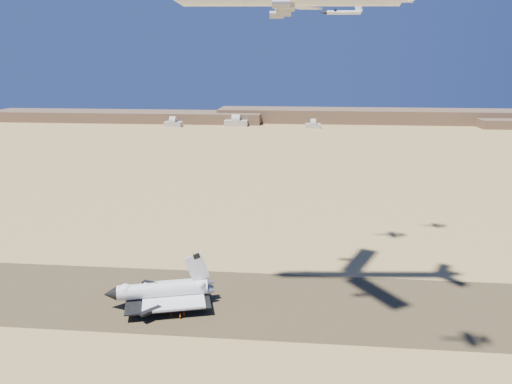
# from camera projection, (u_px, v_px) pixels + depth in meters

# --- Properties ---
(ground) EXTENTS (1200.00, 1200.00, 0.00)m
(ground) POSITION_uv_depth(u_px,v_px,m) (218.00, 301.00, 180.38)
(ground) COLOR tan
(ground) RESTS_ON ground
(runway) EXTENTS (600.00, 50.00, 0.06)m
(runway) POSITION_uv_depth(u_px,v_px,m) (218.00, 300.00, 180.38)
(runway) COLOR brown
(runway) RESTS_ON ground
(ridgeline) EXTENTS (960.00, 90.00, 18.00)m
(ridgeline) POSITION_uv_depth(u_px,v_px,m) (331.00, 117.00, 679.27)
(ridgeline) COLOR brown
(ridgeline) RESTS_ON ground
(hangars) EXTENTS (200.50, 29.50, 30.00)m
(hangars) POSITION_uv_depth(u_px,v_px,m) (232.00, 123.00, 645.24)
(hangars) COLOR #B3AD9F
(hangars) RESTS_ON ground
(shuttle) EXTENTS (38.56, 30.18, 18.84)m
(shuttle) POSITION_uv_depth(u_px,v_px,m) (162.00, 292.00, 175.97)
(shuttle) COLOR white
(shuttle) RESTS_ON runway
(crew_a) EXTENTS (0.45, 0.63, 1.60)m
(crew_a) POSITION_uv_depth(u_px,v_px,m) (171.00, 315.00, 168.65)
(crew_a) COLOR #E45B0D
(crew_a) RESTS_ON runway
(crew_b) EXTENTS (1.03, 1.04, 1.90)m
(crew_b) POSITION_uv_depth(u_px,v_px,m) (180.00, 316.00, 167.31)
(crew_b) COLOR #E45B0D
(crew_b) RESTS_ON runway
(crew_c) EXTENTS (0.99, 1.07, 1.65)m
(crew_c) POSITION_uv_depth(u_px,v_px,m) (184.00, 314.00, 168.87)
(crew_c) COLOR #E45B0D
(crew_c) RESTS_ON runway
(chase_jet_d) EXTENTS (16.70, 9.01, 4.16)m
(chase_jet_d) POSITION_uv_depth(u_px,v_px,m) (343.00, 12.00, 195.24)
(chase_jet_d) COLOR silver
(chase_jet_e) EXTENTS (14.42, 7.90, 3.60)m
(chase_jet_e) POSITION_uv_depth(u_px,v_px,m) (398.00, 1.00, 205.89)
(chase_jet_e) COLOR silver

